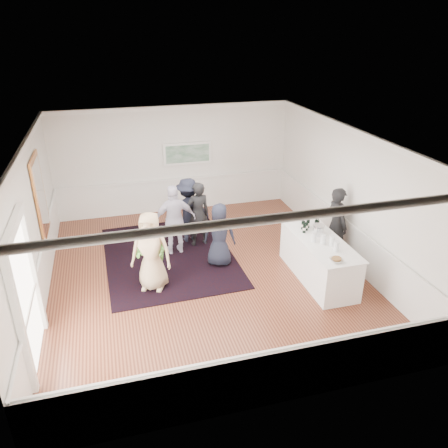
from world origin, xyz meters
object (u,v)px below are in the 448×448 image
object	(u,v)px
serving_table	(318,259)
guest_tan	(151,251)
guest_dark_b	(198,214)
guest_navy	(219,235)
ice_bucket	(318,230)
guest_dark_a	(188,210)
nut_bowl	(337,260)
bartender	(336,225)
guest_lilac	(175,220)
guest_green	(151,251)

from	to	relation	value
serving_table	guest_tan	distance (m)	3.73
guest_dark_b	guest_navy	size ratio (longest dim) A/B	1.11
ice_bucket	guest_tan	bearing A→B (deg)	174.15
guest_dark_a	ice_bucket	distance (m)	3.49
serving_table	nut_bowl	xyz separation A→B (m)	(-0.14, -0.97, 0.53)
bartender	guest_dark_b	bearing A→B (deg)	56.20
bartender	ice_bucket	bearing A→B (deg)	117.77
bartender	nut_bowl	world-z (taller)	bartender
ice_bucket	serving_table	bearing A→B (deg)	-101.19
guest_lilac	guest_dark_a	bearing A→B (deg)	-130.46
guest_dark_b	guest_tan	bearing A→B (deg)	41.96
serving_table	guest_dark_a	distance (m)	3.62
guest_navy	ice_bucket	size ratio (longest dim) A/B	5.97
guest_dark_a	guest_dark_b	world-z (taller)	guest_dark_a
ice_bucket	nut_bowl	xyz separation A→B (m)	(-0.18, -1.19, -0.08)
serving_table	guest_green	distance (m)	3.73
bartender	ice_bucket	xyz separation A→B (m)	(-0.74, -0.48, 0.17)
guest_green	nut_bowl	world-z (taller)	guest_green
guest_navy	guest_dark_b	bearing A→B (deg)	-55.00
guest_dark_a	ice_bucket	xyz separation A→B (m)	(2.48, -2.44, 0.23)
guest_dark_a	guest_navy	bearing A→B (deg)	104.75
guest_green	guest_navy	size ratio (longest dim) A/B	1.08
serving_table	guest_lilac	bearing A→B (deg)	144.52
bartender	nut_bowl	size ratio (longest dim) A/B	6.71
guest_lilac	serving_table	bearing A→B (deg)	141.88
bartender	guest_dark_a	world-z (taller)	bartender
ice_bucket	nut_bowl	distance (m)	1.20
bartender	nut_bowl	distance (m)	1.91
guest_navy	guest_tan	bearing A→B (deg)	41.75
nut_bowl	guest_dark_a	bearing A→B (deg)	122.47
guest_tan	guest_dark_b	bearing A→B (deg)	72.82
guest_dark_a	ice_bucket	world-z (taller)	guest_dark_a
guest_green	guest_lilac	size ratio (longest dim) A/B	0.93
serving_table	guest_dark_a	world-z (taller)	guest_dark_a
ice_bucket	nut_bowl	world-z (taller)	ice_bucket
guest_lilac	ice_bucket	size ratio (longest dim) A/B	6.92
guest_tan	guest_dark_a	xyz separation A→B (m)	(1.22, 2.06, -0.03)
guest_lilac	guest_dark_b	world-z (taller)	guest_lilac
guest_dark_b	guest_dark_a	bearing A→B (deg)	-68.75
guest_lilac	ice_bucket	bearing A→B (deg)	145.16
guest_green	guest_navy	world-z (taller)	guest_green
guest_tan	guest_green	bearing A→B (deg)	104.31
guest_dark_a	guest_navy	world-z (taller)	guest_dark_a
serving_table	guest_tan	xyz separation A→B (m)	(-3.66, 0.59, 0.40)
guest_green	ice_bucket	bearing A→B (deg)	53.22
guest_green	nut_bowl	size ratio (longest dim) A/B	6.03
guest_tan	guest_lilac	size ratio (longest dim) A/B	1.00
serving_table	guest_navy	world-z (taller)	guest_navy
guest_dark_a	ice_bucket	size ratio (longest dim) A/B	6.67
guest_tan	ice_bucket	size ratio (longest dim) A/B	6.89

